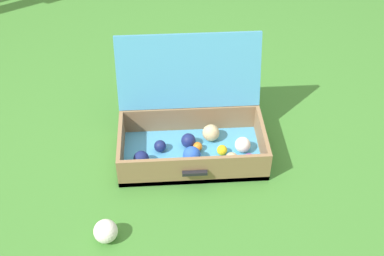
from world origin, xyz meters
TOP-DOWN VIEW (x-y plane):
  - ground_plane at (0.00, 0.00)m, footprint 16.00×16.00m
  - open_suitcase at (0.09, 0.04)m, footprint 0.67×0.49m
  - stray_ball_on_grass at (-0.29, -0.46)m, footprint 0.10×0.10m

SIDE VIEW (x-z plane):
  - ground_plane at x=0.00m, z-range 0.00..0.00m
  - stray_ball_on_grass at x=-0.29m, z-range 0.00..0.10m
  - open_suitcase at x=0.09m, z-range -0.13..0.37m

